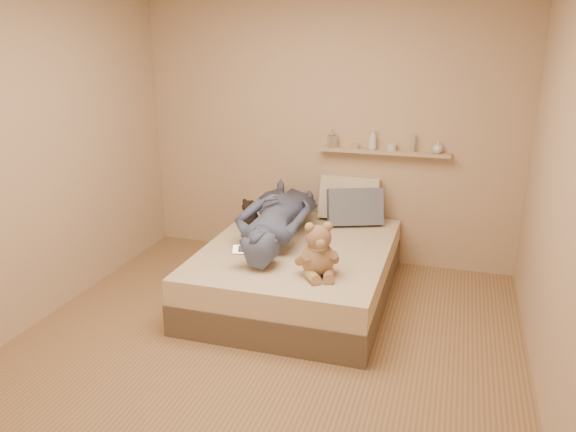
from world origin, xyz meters
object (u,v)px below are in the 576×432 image
(bed, at_px, (298,271))
(game_console, at_px, (245,250))
(pillow_cream, at_px, (349,199))
(pillow_grey, at_px, (355,207))
(person, at_px, (278,214))
(wall_shelf, at_px, (384,152))
(teddy_bear, at_px, (318,254))
(dark_plush, at_px, (249,215))

(bed, distance_m, game_console, 0.73)
(game_console, distance_m, pillow_cream, 1.50)
(pillow_grey, bearing_deg, person, -138.95)
(wall_shelf, bearing_deg, game_console, -118.20)
(teddy_bear, bearing_deg, game_console, -175.11)
(pillow_cream, relative_size, person, 0.33)
(pillow_grey, height_order, person, person)
(bed, height_order, dark_plush, dark_plush)
(pillow_cream, relative_size, pillow_grey, 1.10)
(bed, height_order, game_console, game_console)
(bed, distance_m, person, 0.52)
(dark_plush, bearing_deg, wall_shelf, 27.92)
(dark_plush, relative_size, wall_shelf, 0.22)
(game_console, bearing_deg, wall_shelf, 61.80)
(teddy_bear, height_order, person, teddy_bear)
(teddy_bear, height_order, pillow_grey, teddy_bear)
(bed, relative_size, dark_plush, 7.10)
(game_console, relative_size, pillow_grey, 0.37)
(game_console, distance_m, pillow_grey, 1.40)
(pillow_cream, bearing_deg, bed, -107.68)
(dark_plush, distance_m, wall_shelf, 1.36)
(game_console, distance_m, dark_plush, 0.95)
(pillow_grey, relative_size, person, 0.30)
(pillow_grey, xyz_separation_m, wall_shelf, (0.21, 0.22, 0.48))
(dark_plush, relative_size, pillow_cream, 0.49)
(teddy_bear, height_order, wall_shelf, wall_shelf)
(bed, relative_size, pillow_cream, 3.45)
(pillow_cream, distance_m, person, 0.82)
(bed, xyz_separation_m, person, (-0.24, 0.18, 0.43))
(bed, height_order, pillow_grey, pillow_grey)
(dark_plush, bearing_deg, person, -23.28)
(pillow_cream, bearing_deg, pillow_grey, -60.27)
(pillow_grey, distance_m, wall_shelf, 0.57)
(person, xyz_separation_m, wall_shelf, (0.79, 0.72, 0.45))
(teddy_bear, bearing_deg, dark_plush, 135.29)
(wall_shelf, bearing_deg, dark_plush, -152.08)
(game_console, bearing_deg, pillow_grey, 64.99)
(teddy_bear, relative_size, dark_plush, 1.55)
(bed, bearing_deg, pillow_grey, 63.47)
(dark_plush, distance_m, pillow_grey, 0.97)
(dark_plush, height_order, wall_shelf, wall_shelf)
(teddy_bear, xyz_separation_m, wall_shelf, (0.25, 1.44, 0.48))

